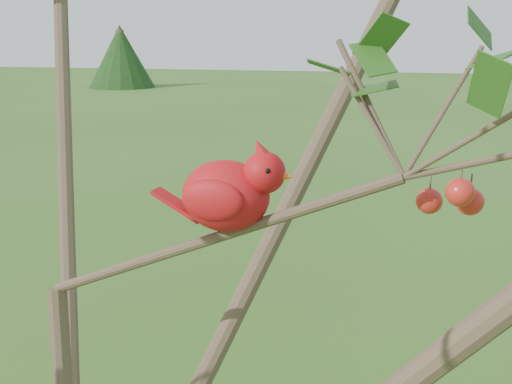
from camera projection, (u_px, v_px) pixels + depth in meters
crabapple_tree at (49, 220)px, 0.98m from camera, size 2.35×2.05×2.95m
cardinal at (230, 192)px, 1.00m from camera, size 0.24×0.12×0.16m
distant_trees at (410, 61)px, 23.70m from camera, size 38.49×12.20×3.09m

